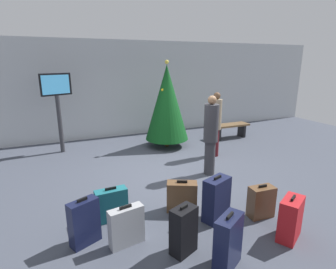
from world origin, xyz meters
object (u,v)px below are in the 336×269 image
at_px(suitcase_6, 184,231).
at_px(suitcase_8, 126,226).
at_px(suitcase_1, 290,219).
at_px(holiday_tree, 167,103).
at_px(suitcase_4, 112,205).
at_px(suitcase_5, 182,196).
at_px(traveller_0, 211,134).
at_px(traveller_1, 216,123).
at_px(flight_info_kiosk, 57,98).
at_px(suitcase_0, 84,222).
at_px(suitcase_7, 261,202).
at_px(suitcase_3, 228,242).
at_px(waiting_bench, 230,128).
at_px(suitcase_2, 217,199).

xyz_separation_m(suitcase_6, suitcase_8, (-0.66, 0.47, -0.05)).
bearing_deg(suitcase_1, suitcase_8, 160.16).
distance_m(holiday_tree, suitcase_8, 4.76).
xyz_separation_m(suitcase_4, suitcase_5, (1.18, -0.20, -0.00)).
height_order(holiday_tree, traveller_0, holiday_tree).
bearing_deg(traveller_1, suitcase_6, -128.69).
bearing_deg(suitcase_6, suitcase_5, 65.02).
xyz_separation_m(flight_info_kiosk, suitcase_4, (0.58, -4.00, -1.28)).
xyz_separation_m(suitcase_0, suitcase_4, (0.48, 0.45, -0.07)).
distance_m(suitcase_4, suitcase_6, 1.39).
bearing_deg(holiday_tree, suitcase_0, -127.35).
distance_m(suitcase_0, suitcase_6, 1.40).
xyz_separation_m(suitcase_5, suitcase_6, (-0.46, -0.98, 0.07)).
bearing_deg(traveller_1, suitcase_7, -108.18).
height_order(traveller_0, suitcase_6, traveller_0).
relative_size(suitcase_0, suitcase_3, 0.95).
bearing_deg(suitcase_8, flight_info_kiosk, 97.81).
bearing_deg(traveller_0, waiting_bench, 46.01).
bearing_deg(suitcase_6, traveller_0, 51.00).
xyz_separation_m(suitcase_6, suitcase_7, (1.59, 0.28, -0.07)).
bearing_deg(suitcase_7, suitcase_1, -91.55).
xyz_separation_m(traveller_1, suitcase_8, (-3.20, -2.70, -0.65)).
xyz_separation_m(suitcase_1, suitcase_7, (0.02, 0.62, -0.05)).
bearing_deg(suitcase_5, suitcase_6, -114.98).
relative_size(waiting_bench, traveller_0, 0.73).
xyz_separation_m(holiday_tree, suitcase_5, (-1.21, -3.51, -1.08)).
bearing_deg(traveller_1, suitcase_3, -120.61).
relative_size(suitcase_3, suitcase_7, 1.30).
distance_m(waiting_bench, traveller_1, 2.04).
xyz_separation_m(waiting_bench, suitcase_8, (-4.65, -4.01, -0.07)).
height_order(suitcase_5, suitcase_7, suitcase_7).
height_order(traveller_0, traveller_1, traveller_0).
xyz_separation_m(traveller_0, traveller_1, (0.80, 1.02, -0.03)).
xyz_separation_m(flight_info_kiosk, suitcase_3, (1.70, -5.64, -1.19)).
relative_size(traveller_0, suitcase_3, 2.43).
xyz_separation_m(suitcase_3, suitcase_6, (-0.39, 0.46, -0.02)).
relative_size(suitcase_1, suitcase_8, 1.09).
bearing_deg(suitcase_7, suitcase_0, 171.01).
bearing_deg(traveller_1, waiting_bench, 42.07).
height_order(holiday_tree, suitcase_1, holiday_tree).
bearing_deg(suitcase_2, suitcase_0, 173.84).
bearing_deg(suitcase_4, suitcase_6, -58.36).
xyz_separation_m(suitcase_5, suitcase_8, (-1.12, -0.51, 0.02)).
bearing_deg(suitcase_0, suitcase_2, -6.16).
relative_size(waiting_bench, traveller_1, 0.76).
xyz_separation_m(suitcase_4, suitcase_8, (0.06, -0.71, 0.02)).
distance_m(suitcase_3, suitcase_4, 1.98).
relative_size(waiting_bench, suitcase_1, 1.99).
distance_m(suitcase_6, suitcase_8, 0.81).
bearing_deg(suitcase_0, waiting_bench, 35.87).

